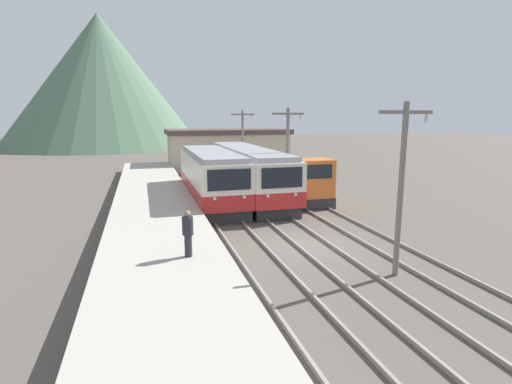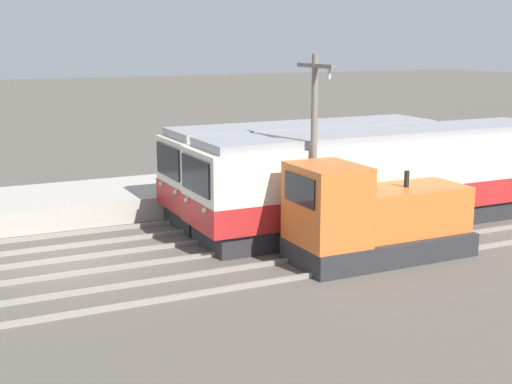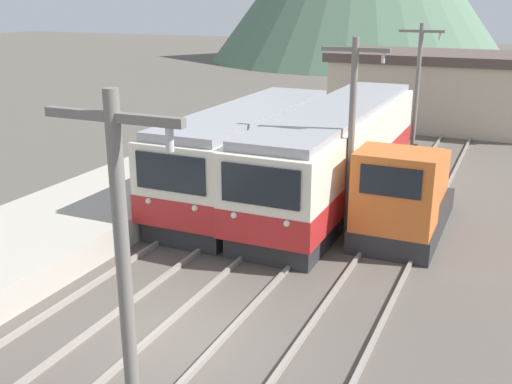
# 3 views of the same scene
# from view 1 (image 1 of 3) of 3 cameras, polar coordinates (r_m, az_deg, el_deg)

# --- Properties ---
(ground_plane) EXTENTS (200.00, 200.00, 0.00)m
(ground_plane) POSITION_cam_1_polar(r_m,az_deg,el_deg) (17.86, 7.25, -7.51)
(ground_plane) COLOR #564F47
(platform_left) EXTENTS (4.50, 54.00, 0.84)m
(platform_left) POSITION_cam_1_polar(r_m,az_deg,el_deg) (16.40, -13.43, -7.87)
(platform_left) COLOR #ADA599
(platform_left) RESTS_ON ground
(track_left) EXTENTS (1.54, 60.00, 0.14)m
(track_left) POSITION_cam_1_polar(r_m,az_deg,el_deg) (17.03, -0.90, -8.10)
(track_left) COLOR gray
(track_left) RESTS_ON ground
(track_center) EXTENTS (1.54, 60.00, 0.14)m
(track_center) POSITION_cam_1_polar(r_m,az_deg,el_deg) (17.92, 7.85, -7.23)
(track_center) COLOR gray
(track_center) RESTS_ON ground
(track_right) EXTENTS (1.54, 60.00, 0.14)m
(track_right) POSITION_cam_1_polar(r_m,az_deg,el_deg) (19.29, 16.09, -6.25)
(track_right) COLOR gray
(track_right) RESTS_ON ground
(commuter_train_left) EXTENTS (2.84, 10.74, 3.43)m
(commuter_train_left) POSITION_cam_1_polar(r_m,az_deg,el_deg) (25.47, -6.33, 1.75)
(commuter_train_left) COLOR #28282B
(commuter_train_left) RESTS_ON ground
(commuter_train_center) EXTENTS (2.84, 14.16, 3.43)m
(commuter_train_center) POSITION_cam_1_polar(r_m,az_deg,el_deg) (27.63, -1.17, 2.53)
(commuter_train_center) COLOR #28282B
(commuter_train_center) RESTS_ON ground
(shunting_locomotive) EXTENTS (2.40, 5.64, 3.00)m
(shunting_locomotive) POSITION_cam_1_polar(r_m,az_deg,el_deg) (26.24, 6.62, 1.14)
(shunting_locomotive) COLOR #28282B
(shunting_locomotive) RESTS_ON ground
(catenary_mast_near) EXTENTS (2.00, 0.20, 6.07)m
(catenary_mast_near) POSITION_cam_1_polar(r_m,az_deg,el_deg) (14.51, 20.07, 1.23)
(catenary_mast_near) COLOR slate
(catenary_mast_near) RESTS_ON ground
(catenary_mast_mid) EXTENTS (2.00, 0.20, 6.07)m
(catenary_mast_mid) POSITION_cam_1_polar(r_m,az_deg,el_deg) (24.33, 4.53, 5.49)
(catenary_mast_mid) COLOR slate
(catenary_mast_mid) RESTS_ON ground
(catenary_mast_far) EXTENTS (2.00, 0.20, 6.07)m
(catenary_mast_far) POSITION_cam_1_polar(r_m,az_deg,el_deg) (34.96, -1.90, 7.14)
(catenary_mast_far) COLOR slate
(catenary_mast_far) RESTS_ON ground
(person_on_platform) EXTENTS (0.38, 0.38, 1.62)m
(person_on_platform) POSITION_cam_1_polar(r_m,az_deg,el_deg) (13.82, -9.71, -5.62)
(person_on_platform) COLOR #282833
(person_on_platform) RESTS_ON platform_left
(station_building) EXTENTS (12.60, 6.30, 4.22)m
(station_building) POSITION_cam_1_polar(r_m,az_deg,el_deg) (42.60, -4.13, 6.15)
(station_building) COLOR beige
(station_building) RESTS_ON ground
(mountain_backdrop) EXTENTS (35.16, 35.16, 23.32)m
(mountain_backdrop) POSITION_cam_1_polar(r_m,az_deg,el_deg) (79.48, -21.24, 14.51)
(mountain_backdrop) COLOR #517056
(mountain_backdrop) RESTS_ON ground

